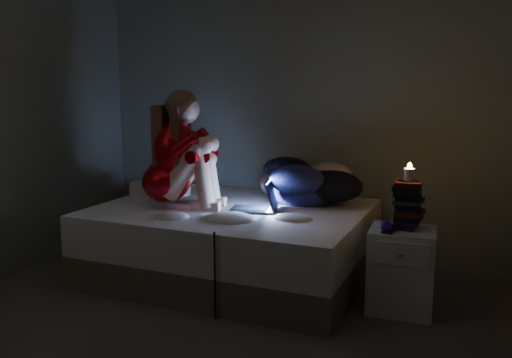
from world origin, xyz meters
The scene contains 12 objects.
floor centered at (0.00, 0.00, -0.01)m, with size 3.60×3.80×0.02m, color #413934.
wall_back centered at (0.00, 1.91, 1.30)m, with size 3.60×0.02×2.60m, color slate.
bed centered at (-0.20, 1.10, 0.27)m, with size 2.00×1.50×0.55m, color silver, non-canonical shape.
pillow centered at (-0.94, 1.26, 0.61)m, with size 0.41×0.30×0.12m, color silver.
woman centered at (-0.68, 0.95, 1.00)m, with size 0.55×0.36×0.89m, color #7D0003, non-canonical shape.
laptop centered at (0.01, 1.04, 0.67)m, with size 0.33×0.24×0.24m, color black, non-canonical shape.
clothes_pile centered at (0.25, 1.44, 0.74)m, with size 0.63×0.50×0.38m, color #11133C, non-canonical shape.
nightstand centered at (1.11, 0.95, 0.28)m, with size 0.41×0.37×0.55m, color silver.
book_stack centered at (1.12, 1.01, 0.69)m, with size 0.19×0.25×0.29m, color black, non-canonical shape.
candle centered at (1.12, 1.01, 0.88)m, with size 0.07×0.07×0.08m, color beige.
phone centered at (1.03, 0.86, 0.56)m, with size 0.07×0.14×0.01m, color black.
blue_orb centered at (1.01, 0.84, 0.59)m, with size 0.08×0.08×0.08m, color #281290.
Camera 1 is at (1.60, -2.59, 1.47)m, focal length 38.54 mm.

